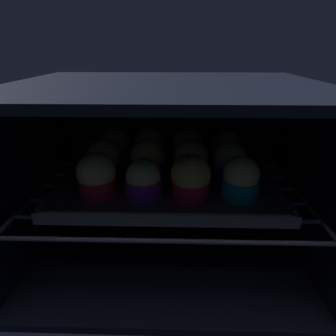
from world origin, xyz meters
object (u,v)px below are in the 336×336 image
muffin_row0_col2 (191,178)px  muffin_row0_col3 (241,179)px  muffin_row0_col0 (97,177)px  muffin_row2_col0 (115,147)px  muffin_row1_col1 (147,160)px  muffin_row2_col2 (187,147)px  muffin_row2_col3 (226,148)px  muffin_row1_col2 (191,161)px  muffin_row0_col1 (143,180)px  baking_tray (168,179)px  muffin_row1_col3 (230,162)px  muffin_row1_col0 (104,160)px  muffin_row2_col1 (150,147)px

muffin_row0_col2 → muffin_row0_col3: 9.28cm
muffin_row0_col0 → muffin_row2_col0: bearing=90.2°
muffin_row1_col1 → muffin_row2_col2: same height
muffin_row2_col0 → muffin_row2_col3: bearing=-0.8°
muffin_row1_col2 → muffin_row0_col0: bearing=-152.9°
muffin_row0_col3 → muffin_row0_col1: bearing=-179.6°
muffin_row0_col2 → muffin_row2_col2: bearing=90.3°
muffin_row0_col2 → muffin_row2_col3: muffin_row0_col2 is taller
baking_tray → muffin_row0_col0: 16.53cm
muffin_row2_col0 → muffin_row1_col3: bearing=-19.5°
muffin_row1_col0 → muffin_row2_col0: size_ratio=0.99×
muffin_row1_col2 → muffin_row2_col2: (-0.46, 8.47, 0.23)cm
muffin_row1_col1 → muffin_row0_col2: bearing=-45.4°
baking_tray → muffin_row0_col2: size_ratio=5.03×
muffin_row0_col3 → muffin_row1_col2: muffin_row1_col2 is taller
muffin_row1_col3 → muffin_row1_col2: bearing=177.5°
baking_tray → muffin_row2_col2: muffin_row2_col2 is taller
muffin_row0_col1 → muffin_row0_col3: size_ratio=0.98×
muffin_row0_col3 → baking_tray: bearing=146.8°
muffin_row0_col0 → muffin_row0_col1: size_ratio=1.06×
muffin_row1_col1 → muffin_row1_col2: 9.23cm
muffin_row0_col2 → muffin_row2_col0: muffin_row0_col2 is taller
muffin_row1_col2 → muffin_row1_col0: bearing=-179.4°
muffin_row0_col0 → muffin_row1_col2: bearing=27.1°
muffin_row0_col2 → muffin_row1_col2: 9.51cm
muffin_row1_col2 → muffin_row0_col2: bearing=-92.3°
muffin_row0_col0 → muffin_row0_col3: bearing=0.0°
muffin_row1_col2 → muffin_row2_col2: size_ratio=1.00×
baking_tray → muffin_row0_col2: (4.45, -9.33, 4.46)cm
muffin_row2_col0 → muffin_row2_col1: bearing=-0.3°
muffin_row1_col1 → muffin_row2_col2: bearing=45.8°
muffin_row0_col3 → muffin_row1_col0: (-27.49, 8.97, 0.11)cm
baking_tray → muffin_row2_col3: bearing=32.4°
muffin_row0_col3 → muffin_row2_col2: bearing=117.9°
baking_tray → muffin_row1_col2: bearing=2.1°
muffin_row2_col0 → baking_tray: bearing=-34.7°
baking_tray → muffin_row0_col0: size_ratio=5.20×
muffin_row2_col0 → muffin_row0_col3: bearing=-34.0°
muffin_row1_col0 → muffin_row2_col1: (9.11, 9.10, 0.23)cm
muffin_row1_col2 → muffin_row2_col3: bearing=43.8°
muffin_row0_col3 → muffin_row1_col1: (-18.10, 8.62, 0.29)cm
muffin_row1_col0 → muffin_row2_col3: same height
muffin_row0_col1 → muffin_row1_col0: size_ratio=0.96×
muffin_row0_col0 → muffin_row0_col2: size_ratio=0.97×
muffin_row1_col0 → muffin_row1_col1: 9.40cm
muffin_row0_col3 → muffin_row2_col3: muffin_row2_col3 is taller
muffin_row0_col3 → muffin_row1_col3: (-0.62, 8.79, 0.00)cm
muffin_row1_col2 → muffin_row1_col3: 8.28cm
muffin_row0_col1 → muffin_row2_col0: 20.29cm
muffin_row1_col0 → muffin_row1_col3: 26.87cm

